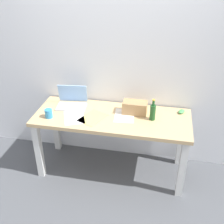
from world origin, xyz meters
name	(u,v)px	position (x,y,z in m)	size (l,w,h in m)	color
ground_plane	(112,168)	(0.00, 0.00, 0.00)	(8.00, 8.00, 0.00)	#515459
back_wall	(119,55)	(0.00, 0.38, 1.30)	(5.20, 0.08, 2.60)	white
desk	(112,124)	(0.00, 0.00, 0.63)	(1.69, 0.65, 0.74)	tan
laptop_left	(72,102)	(-0.49, 0.14, 0.79)	(0.35, 0.26, 0.24)	silver
beer_bottle	(153,112)	(0.43, 0.01, 0.83)	(0.06, 0.06, 0.24)	#1E5123
computer_mouse	(182,111)	(0.74, 0.22, 0.75)	(0.06, 0.10, 0.03)	#4C9E56
cardboard_box	(135,108)	(0.23, 0.11, 0.81)	(0.26, 0.15, 0.14)	tan
coffee_mug	(49,113)	(-0.66, -0.16, 0.79)	(0.08, 0.08, 0.10)	#338CC6
paper_sheet_near_back	(124,115)	(0.13, 0.03, 0.74)	(0.21, 0.30, 0.00)	white
paper_sheet_front_left	(74,117)	(-0.39, -0.11, 0.74)	(0.21, 0.30, 0.00)	white
paper_yellow_folder	(93,118)	(-0.19, -0.08, 0.74)	(0.21, 0.30, 0.00)	#F4E06B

